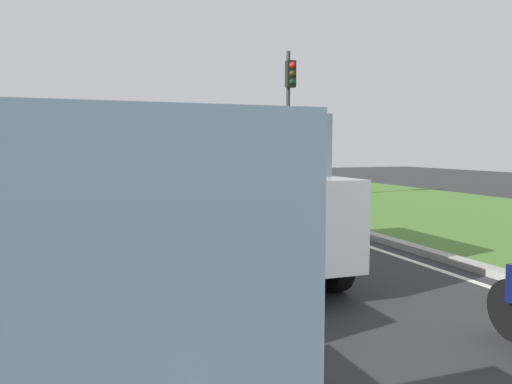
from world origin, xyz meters
The scene contains 8 objects.
ground_plane centered at (0.00, 14.00, 0.00)m, with size 60.00×60.00×0.00m, color #2D2D30.
lane_line_center centered at (-0.70, 14.00, 0.00)m, with size 0.12×32.00×0.01m, color silver.
lane_line_right_edge centered at (3.60, 14.00, 0.00)m, with size 0.12×32.00×0.01m, color silver.
grass_verge_right centered at (8.50, 14.00, 0.03)m, with size 9.00×48.00×0.06m, color #47752D.
curb_right centered at (4.10, 14.00, 0.06)m, with size 0.24×48.00×0.12m, color #9E9B93.
car_suv_ahead centered at (0.69, 8.89, 1.17)m, with size 1.99×4.51×2.28m.
car_hatchback_far centered at (-2.42, 13.39, 0.88)m, with size 1.76×3.71×1.78m.
traffic_light_near_right centered at (5.47, 17.70, 3.45)m, with size 0.32×0.50×5.18m.
Camera 1 is at (-1.53, 1.82, 1.84)m, focal length 34.79 mm.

